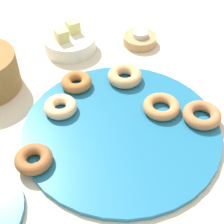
{
  "coord_description": "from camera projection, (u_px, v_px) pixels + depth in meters",
  "views": [
    {
      "loc": [
        -0.41,
        -0.35,
        0.59
      ],
      "look_at": [
        0.0,
        0.03,
        0.04
      ],
      "focal_mm": 53.44,
      "sensor_mm": 36.0,
      "label": 1
    }
  ],
  "objects": [
    {
      "name": "ground_plane",
      "position": [
        121.0,
        131.0,
        0.8
      ],
      "size": [
        2.4,
        2.4,
        0.0
      ],
      "primitive_type": "plane",
      "color": "beige"
    },
    {
      "name": "donut_0",
      "position": [
        202.0,
        115.0,
        0.8
      ],
      "size": [
        0.11,
        0.11,
        0.03
      ],
      "primitive_type": "torus",
      "rotation": [
        0.0,
        0.0,
        2.93
      ],
      "color": "#B27547",
      "rests_on": "donut_plate"
    },
    {
      "name": "donut_2",
      "position": [
        161.0,
        107.0,
        0.82
      ],
      "size": [
        0.11,
        0.11,
        0.02
      ],
      "primitive_type": "torus",
      "rotation": [
        0.0,
        0.0,
        0.21
      ],
      "color": "#C6844C",
      "rests_on": "donut_plate"
    },
    {
      "name": "donut_4",
      "position": [
        34.0,
        159.0,
        0.7
      ],
      "size": [
        0.11,
        0.11,
        0.03
      ],
      "primitive_type": "torus",
      "rotation": [
        0.0,
        0.0,
        0.67
      ],
      "color": "#995B2D",
      "rests_on": "donut_plate"
    },
    {
      "name": "fruit_bowl",
      "position": [
        70.0,
        43.0,
        1.02
      ],
      "size": [
        0.16,
        0.16,
        0.04
      ],
      "primitive_type": "cylinder",
      "color": "silver",
      "rests_on": "ground_plane"
    },
    {
      "name": "donut_3",
      "position": [
        125.0,
        76.0,
        0.9
      ],
      "size": [
        0.13,
        0.13,
        0.03
      ],
      "primitive_type": "torus",
      "rotation": [
        0.0,
        0.0,
        0.87
      ],
      "color": "tan",
      "rests_on": "donut_plate"
    },
    {
      "name": "melon_chunk_left",
      "position": [
        62.0,
        35.0,
        0.98
      ],
      "size": [
        0.05,
        0.05,
        0.04
      ],
      "primitive_type": "cube",
      "rotation": [
        0.0,
        0.0,
        -0.32
      ],
      "color": "#DBD67A",
      "rests_on": "fruit_bowl"
    },
    {
      "name": "donut_plate",
      "position": [
        121.0,
        129.0,
        0.79
      ],
      "size": [
        0.47,
        0.47,
        0.01
      ],
      "primitive_type": "cylinder",
      "color": "#1E6B93",
      "rests_on": "ground_plane"
    },
    {
      "name": "tealight",
      "position": [
        140.0,
        34.0,
        1.04
      ],
      "size": [
        0.05,
        0.05,
        0.01
      ],
      "primitive_type": "cylinder",
      "color": "silver",
      "rests_on": "candle_holder"
    },
    {
      "name": "candle_holder",
      "position": [
        140.0,
        40.0,
        1.05
      ],
      "size": [
        0.11,
        0.11,
        0.03
      ],
      "primitive_type": "cylinder",
      "color": "tan",
      "rests_on": "ground_plane"
    },
    {
      "name": "melon_chunk_right",
      "position": [
        73.0,
        27.0,
        1.02
      ],
      "size": [
        0.05,
        0.05,
        0.04
      ],
      "primitive_type": "cube",
      "rotation": [
        0.0,
        0.0,
        -0.31
      ],
      "color": "#DBD67A",
      "rests_on": "fruit_bowl"
    },
    {
      "name": "donut_5",
      "position": [
        76.0,
        82.0,
        0.89
      ],
      "size": [
        0.1,
        0.1,
        0.03
      ],
      "primitive_type": "torus",
      "rotation": [
        0.0,
        0.0,
        4.94
      ],
      "color": "#AD6B33",
      "rests_on": "donut_plate"
    },
    {
      "name": "donut_1",
      "position": [
        60.0,
        107.0,
        0.82
      ],
      "size": [
        0.11,
        0.11,
        0.03
      ],
      "primitive_type": "torus",
      "rotation": [
        0.0,
        0.0,
        4.35
      ],
      "color": "#EABC84",
      "rests_on": "donut_plate"
    }
  ]
}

